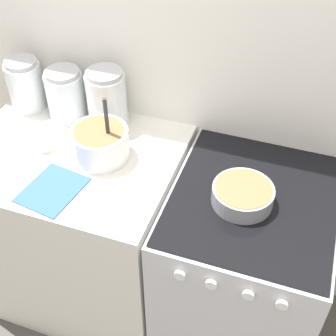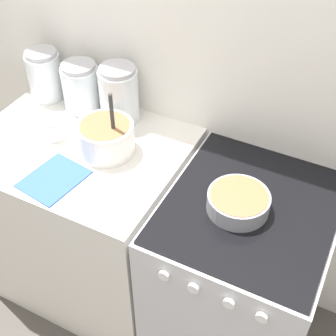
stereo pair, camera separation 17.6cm
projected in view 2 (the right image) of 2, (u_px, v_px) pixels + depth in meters
name	position (u px, v px, depth m)	size (l,w,h in m)	color
wall_back	(213.00, 67.00, 1.84)	(4.76, 0.05, 2.40)	white
countertop_cabinet	(89.00, 218.00, 2.25)	(0.88, 0.70, 0.91)	silver
stove	(238.00, 279.00, 1.99)	(0.62, 0.71, 0.91)	silver
mixing_bowl	(106.00, 136.00, 1.86)	(0.23, 0.23, 0.28)	white
baking_pan	(238.00, 202.00, 1.65)	(0.22, 0.22, 0.07)	gray
storage_jar_left	(45.00, 78.00, 2.14)	(0.16, 0.16, 0.23)	silver
storage_jar_middle	(81.00, 89.00, 2.08)	(0.17, 0.17, 0.22)	silver
storage_jar_right	(119.00, 98.00, 2.00)	(0.17, 0.17, 0.26)	silver
tin_can	(53.00, 130.00, 1.94)	(0.07, 0.07, 0.09)	silver
recipe_page	(54.00, 179.00, 1.78)	(0.22, 0.26, 0.01)	#3359B2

